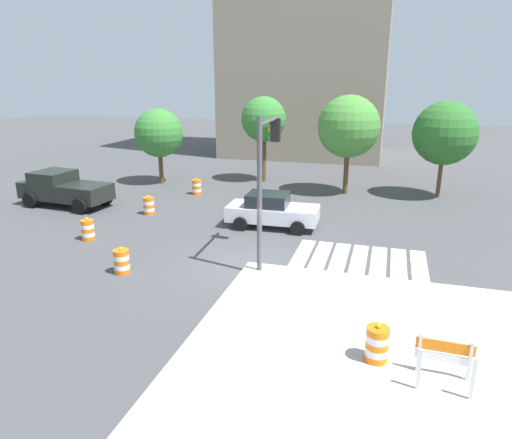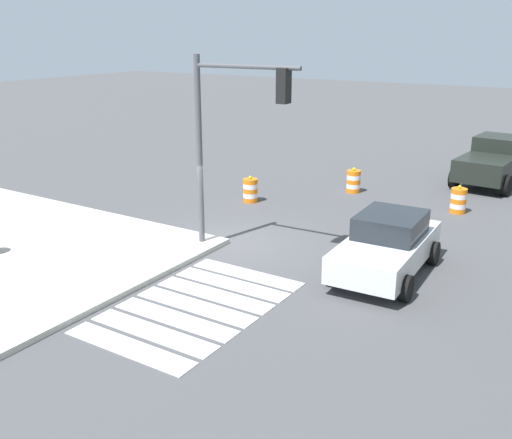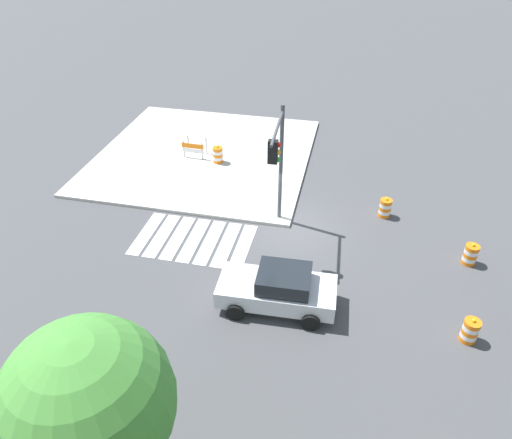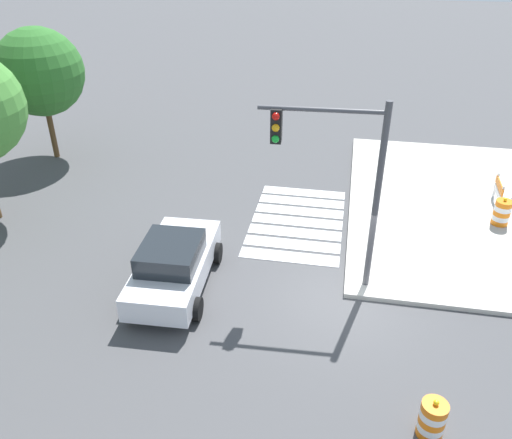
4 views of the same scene
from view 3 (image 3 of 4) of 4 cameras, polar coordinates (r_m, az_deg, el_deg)
name	(u,v)px [view 3 (image 3 of 4)]	position (r m, az deg, el deg)	size (l,w,h in m)	color
ground_plane	(289,228)	(21.71, 4.06, -1.05)	(120.00, 120.00, 0.00)	#474749
sidewalk_corner	(204,155)	(27.88, -6.27, 7.81)	(12.00, 12.00, 0.15)	#BCB7AD
crosswalk_stripes	(194,240)	(21.12, -7.51, -2.45)	(5.10, 3.20, 0.02)	silver
sports_car	(278,289)	(17.42, 2.72, -8.35)	(4.37, 2.28, 1.63)	silver
traffic_barrel_crosswalk_end	(385,208)	(23.03, 15.34, 1.36)	(0.56, 0.56, 1.02)	orange
traffic_barrel_median_near	(470,331)	(18.04, 24.45, -12.13)	(0.56, 0.56, 1.02)	orange
traffic_barrel_median_far	(470,254)	(21.35, 24.48, -3.87)	(0.56, 0.56, 1.02)	orange
traffic_barrel_on_sidewalk	(218,155)	(26.63, -4.63, 7.81)	(0.56, 0.56, 1.02)	orange
construction_barricade	(194,148)	(27.30, -7.52, 8.60)	(1.30, 0.82, 1.00)	silver
traffic_light_pole	(278,156)	(19.26, 2.70, 7.65)	(0.51, 3.29, 5.50)	#4C4C51
street_tree_corner_lot	(88,403)	(11.03, -19.64, -20.18)	(3.69, 3.69, 5.93)	brown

